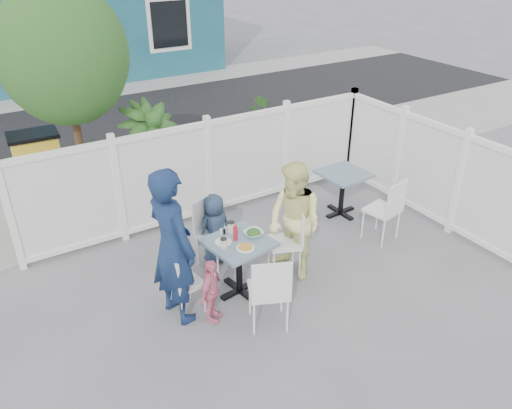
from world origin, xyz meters
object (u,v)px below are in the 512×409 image
woman (295,222)px  spare_table (343,182)px  chair_back (211,226)px  man (172,246)px  chair_left (179,280)px  chair_near (270,288)px  utility_cabinet (41,174)px  toddler (211,291)px  chair_right (291,236)px  main_table (239,253)px  boy (215,229)px

woman → spare_table: bearing=109.5°
chair_back → man: (-0.86, -0.77, 0.40)m
chair_left → chair_near: (0.78, -0.77, 0.07)m
utility_cabinet → toddler: 4.04m
chair_right → chair_near: (-0.85, -0.81, 0.03)m
main_table → toddler: (-0.54, -0.30, -0.17)m
man → woman: (1.66, -0.04, -0.17)m
main_table → man: size_ratio=0.43×
utility_cabinet → toddler: (1.11, -3.88, -0.22)m
spare_table → chair_left: (-3.24, -0.90, -0.07)m
spare_table → toddler: toddler is taller
spare_table → toddler: size_ratio=0.89×
toddler → woman: bearing=-28.7°
utility_cabinet → chair_back: (1.66, -2.80, -0.07)m
spare_table → chair_right: (-1.61, -0.86, -0.03)m
spare_table → man: (-3.27, -0.88, 0.39)m
chair_right → chair_near: chair_near is taller
chair_right → woman: woman is taller
woman → toddler: size_ratio=1.91×
chair_right → man: bearing=112.9°
utility_cabinet → spare_table: (4.07, -2.69, -0.06)m
woman → utility_cabinet: bearing=-156.0°
utility_cabinet → woman: (2.47, -3.61, 0.16)m
chair_left → boy: bearing=122.9°
chair_left → boy: 1.19m
spare_table → chair_near: size_ratio=0.75×
toddler → spare_table: bearing=-18.1°
main_table → chair_back: size_ratio=0.85×
chair_near → chair_left: bearing=158.9°
spare_table → chair_back: (-2.41, -0.10, -0.01)m
chair_right → woman: (0.00, -0.07, 0.25)m
chair_left → chair_back: chair_back is taller
spare_table → chair_near: bearing=-145.9°
chair_right → chair_back: size_ratio=0.97×
chair_back → woman: (0.80, -0.82, 0.24)m
utility_cabinet → chair_near: bearing=-67.0°
chair_near → spare_table: bearing=57.5°
utility_cabinet → chair_right: utility_cabinet is taller
utility_cabinet → chair_back: 3.25m
chair_left → boy: boy is taller
chair_near → toddler: size_ratio=1.18×
main_table → chair_back: bearing=89.0°
chair_right → spare_table: bearing=-39.9°
main_table → chair_near: (-0.04, -0.77, -0.02)m
chair_back → toddler: (-0.56, -1.09, -0.14)m
chair_left → toddler: size_ratio=1.03×
utility_cabinet → boy: (1.72, -2.80, -0.13)m
chair_near → utility_cabinet: bearing=133.8°
chair_near → man: bearing=159.3°
chair_left → man: size_ratio=0.45×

